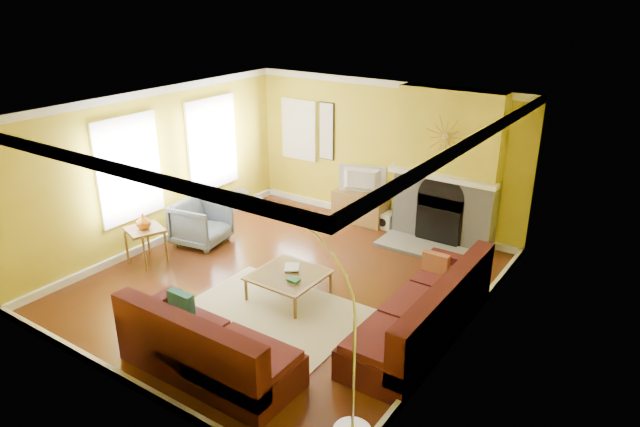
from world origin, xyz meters
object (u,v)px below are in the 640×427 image
Objects in this scene: media_console at (360,207)px; side_table at (146,245)px; sectional_sofa at (320,297)px; armchair at (201,223)px; arc_lamp at (300,317)px; coffee_table at (289,285)px.

media_console is 1.75× the size of side_table.
armchair is (-3.22, 1.04, -0.06)m from sectional_sofa.
media_console is 0.45× the size of arc_lamp.
arc_lamp is (2.18, -4.95, 0.88)m from media_console.
arc_lamp is at bearing -131.88° from armchair.
coffee_table is (-0.82, 0.40, -0.26)m from sectional_sofa.
side_table is (-0.23, -1.04, -0.09)m from armchair.
arc_lamp is at bearing -66.24° from media_console.
coffee_table is 1.15× the size of armchair.
sectional_sofa is at bearing 117.20° from arc_lamp.
side_table is (-2.01, -3.49, 0.01)m from media_console.
armchair reaches higher than media_console.
arc_lamp reaches higher than sectional_sofa.
media_console is at bearing 101.18° from coffee_table.
media_console is at bearing -45.68° from armchair.
coffee_table is at bearing -78.82° from media_console.
arc_lamp reaches higher than coffee_table.
arc_lamp is (3.96, -2.49, 0.78)m from armchair.
armchair is 4.75m from arc_lamp.
sectional_sofa is 6.55× the size of side_table.
coffee_table is 0.93× the size of media_console.
sectional_sofa reaches higher than armchair.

